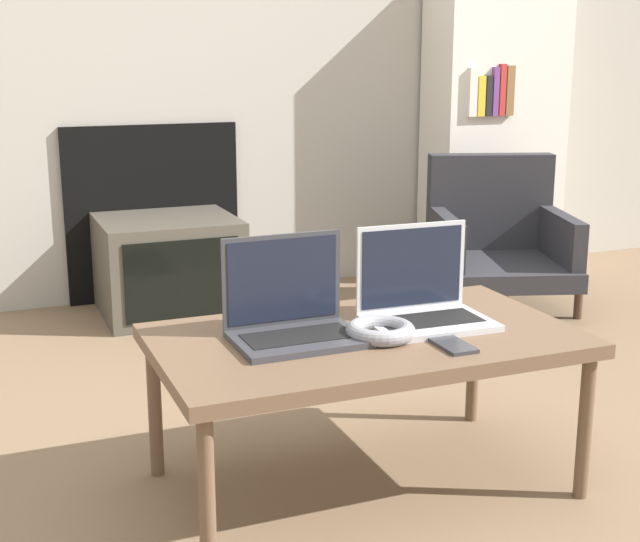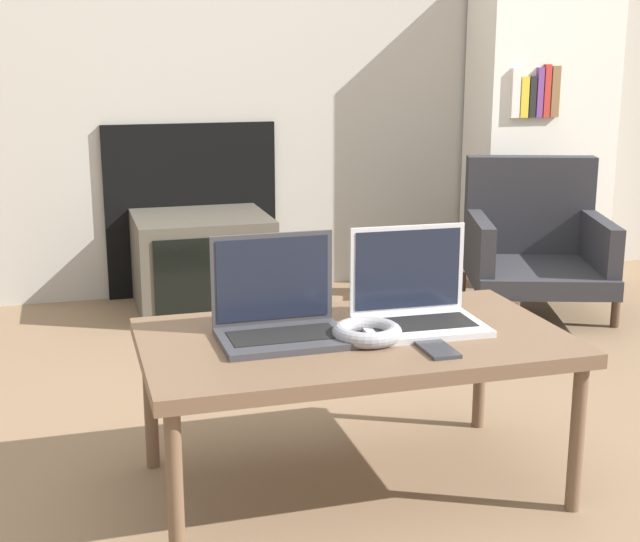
# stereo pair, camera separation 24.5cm
# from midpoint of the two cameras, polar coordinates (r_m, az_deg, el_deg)

# --- Properties ---
(ground_plane) EXTENTS (14.00, 14.00, 0.00)m
(ground_plane) POSITION_cam_midpoint_polar(r_m,az_deg,el_deg) (2.24, 1.33, -15.33)
(ground_plane) COLOR #7A6047
(wall_back) EXTENTS (7.00, 0.08, 2.60)m
(wall_back) POSITION_cam_midpoint_polar(r_m,az_deg,el_deg) (4.08, -11.49, 16.32)
(wall_back) COLOR #ADA89E
(wall_back) RESTS_ON ground_plane
(table) EXTENTS (1.04, 0.60, 0.41)m
(table) POSITION_cam_midpoint_polar(r_m,az_deg,el_deg) (2.22, -0.26, -4.93)
(table) COLOR brown
(table) RESTS_ON ground_plane
(laptop_left) EXTENTS (0.31, 0.23, 0.25)m
(laptop_left) POSITION_cam_midpoint_polar(r_m,az_deg,el_deg) (2.17, -5.05, -2.89)
(laptop_left) COLOR #38383D
(laptop_left) RESTS_ON table
(laptop_right) EXTENTS (0.32, 0.23, 0.25)m
(laptop_right) POSITION_cam_midpoint_polar(r_m,az_deg,el_deg) (2.30, 3.52, -1.93)
(laptop_right) COLOR silver
(laptop_right) RESTS_ON table
(headphones) EXTENTS (0.17, 0.17, 0.04)m
(headphones) POSITION_cam_midpoint_polar(r_m,az_deg,el_deg) (2.17, 0.65, -3.90)
(headphones) COLOR gray
(headphones) RESTS_ON table
(phone) EXTENTS (0.07, 0.15, 0.01)m
(phone) POSITION_cam_midpoint_polar(r_m,az_deg,el_deg) (2.13, 5.07, -4.70)
(phone) COLOR #333338
(phone) RESTS_ON table
(tv) EXTENTS (0.57, 0.52, 0.41)m
(tv) POSITION_cam_midpoint_polar(r_m,az_deg,el_deg) (3.85, -11.49, 0.31)
(tv) COLOR #4C473D
(tv) RESTS_ON ground_plane
(armchair) EXTENTS (0.71, 0.73, 0.65)m
(armchair) POSITION_cam_midpoint_polar(r_m,az_deg,el_deg) (3.95, 9.52, 2.15)
(armchair) COLOR #2D2D33
(armchair) RESTS_ON ground_plane
(bookshelf) EXTENTS (0.66, 0.32, 1.45)m
(bookshelf) POSITION_cam_midpoint_polar(r_m,az_deg,el_deg) (4.47, 9.51, 9.00)
(bookshelf) COLOR silver
(bookshelf) RESTS_ON ground_plane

